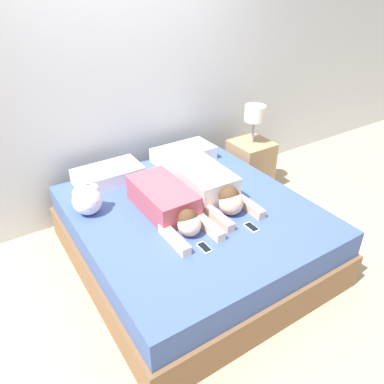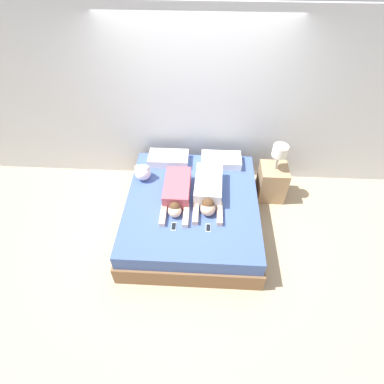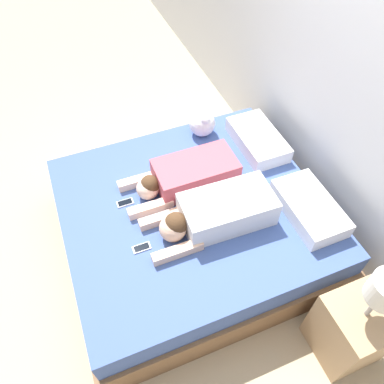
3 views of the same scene
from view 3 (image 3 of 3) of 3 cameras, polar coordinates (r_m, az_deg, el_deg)
ground_plane at (r=3.30m, az=0.00°, el=-7.50°), size 12.00×12.00×0.00m
wall_back at (r=2.86m, az=22.78°, el=14.80°), size 12.00×0.06×2.60m
bed at (r=3.08m, az=0.00°, el=-4.95°), size 1.84×2.00×0.53m
pillow_head_left at (r=3.32m, az=9.97°, el=7.89°), size 0.60×0.33×0.13m
pillow_head_right at (r=2.90m, az=17.45°, el=-2.32°), size 0.60×0.33×0.13m
person_left at (r=2.92m, az=-0.94°, el=2.47°), size 0.36×0.91×0.21m
person_right at (r=2.69m, az=3.59°, el=-3.27°), size 0.38×0.96×0.22m
cell_phone_left at (r=2.92m, az=-10.16°, el=-1.62°), size 0.06×0.13×0.01m
cell_phone_right at (r=2.67m, az=-7.68°, el=-8.41°), size 0.06×0.13×0.01m
plush_toy at (r=3.35m, az=1.55°, el=10.52°), size 0.23×0.23×0.24m
nightstand at (r=2.82m, az=23.35°, el=-18.41°), size 0.41×0.41×0.98m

